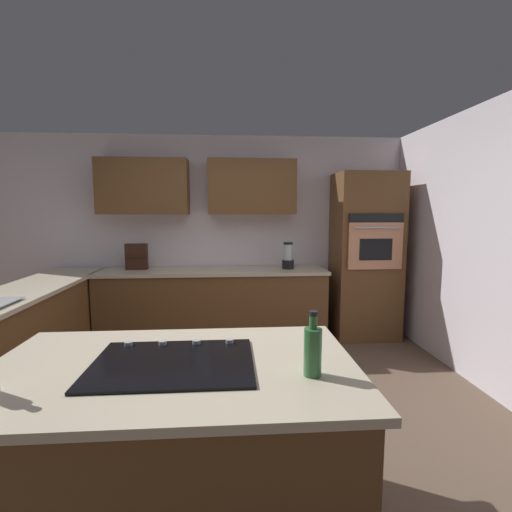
{
  "coord_description": "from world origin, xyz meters",
  "views": [
    {
      "loc": [
        -0.12,
        2.82,
        1.63
      ],
      "look_at": [
        -0.39,
        -0.96,
        1.16
      ],
      "focal_mm": 25.62,
      "sensor_mm": 36.0,
      "label": 1
    }
  ],
  "objects_px": {
    "spice_rack": "(137,257)",
    "second_bottle": "(313,350)",
    "cooktop": "(173,362)",
    "wall_oven": "(365,256)",
    "blender": "(288,257)"
  },
  "relations": [
    {
      "from": "spice_rack",
      "to": "second_bottle",
      "type": "xyz_separation_m",
      "value": [
        -1.53,
        3.09,
        -0.04
      ]
    },
    {
      "from": "cooktop",
      "to": "second_bottle",
      "type": "height_order",
      "value": "second_bottle"
    },
    {
      "from": "wall_oven",
      "to": "spice_rack",
      "type": "relative_size",
      "value": 6.48
    },
    {
      "from": "cooktop",
      "to": "blender",
      "type": "xyz_separation_m",
      "value": [
        -1.01,
        -2.85,
        0.14
      ]
    },
    {
      "from": "wall_oven",
      "to": "blender",
      "type": "height_order",
      "value": "wall_oven"
    },
    {
      "from": "blender",
      "to": "spice_rack",
      "type": "distance_m",
      "value": 1.9
    },
    {
      "from": "wall_oven",
      "to": "cooktop",
      "type": "relative_size",
      "value": 2.77
    },
    {
      "from": "blender",
      "to": "wall_oven",
      "type": "bearing_deg",
      "value": 179.13
    },
    {
      "from": "blender",
      "to": "second_bottle",
      "type": "bearing_deg",
      "value": 82.98
    },
    {
      "from": "cooktop",
      "to": "second_bottle",
      "type": "distance_m",
      "value": 0.67
    },
    {
      "from": "wall_oven",
      "to": "blender",
      "type": "distance_m",
      "value": 1.0
    },
    {
      "from": "cooktop",
      "to": "second_bottle",
      "type": "relative_size",
      "value": 2.59
    },
    {
      "from": "wall_oven",
      "to": "blender",
      "type": "xyz_separation_m",
      "value": [
        1.0,
        -0.02,
        -0.01
      ]
    },
    {
      "from": "cooktop",
      "to": "spice_rack",
      "type": "height_order",
      "value": "spice_rack"
    },
    {
      "from": "blender",
      "to": "second_bottle",
      "type": "relative_size",
      "value": 1.14
    }
  ]
}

